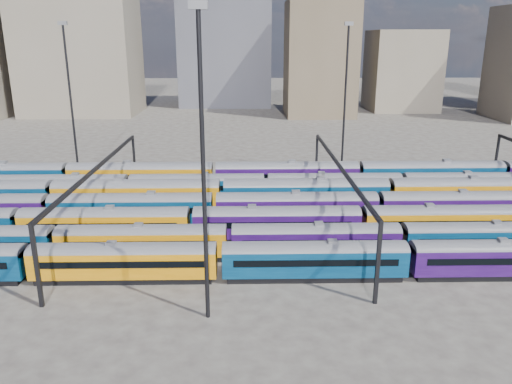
{
  "coord_description": "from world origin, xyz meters",
  "views": [
    {
      "loc": [
        -1.6,
        -60.07,
        23.0
      ],
      "look_at": [
        -0.32,
        4.77,
        3.0
      ],
      "focal_mm": 35.0,
      "sensor_mm": 36.0,
      "label": 1
    }
  ],
  "objects_px": {
    "rake_1": "(142,238)",
    "rake_2": "(362,219)",
    "rake_0": "(409,255)",
    "mast_2": "(203,159)"
  },
  "relations": [
    {
      "from": "rake_1",
      "to": "mast_2",
      "type": "relative_size",
      "value": 3.64
    },
    {
      "from": "rake_1",
      "to": "rake_2",
      "type": "bearing_deg",
      "value": 11.37
    },
    {
      "from": "rake_0",
      "to": "rake_1",
      "type": "xyz_separation_m",
      "value": [
        -27.36,
        5.0,
        -0.0
      ]
    },
    {
      "from": "rake_0",
      "to": "rake_1",
      "type": "relative_size",
      "value": 1.2
    },
    {
      "from": "rake_2",
      "to": "mast_2",
      "type": "xyz_separation_m",
      "value": [
        -16.98,
        -17.0,
        11.38
      ]
    },
    {
      "from": "rake_0",
      "to": "rake_2",
      "type": "relative_size",
      "value": 0.93
    },
    {
      "from": "rake_2",
      "to": "mast_2",
      "type": "bearing_deg",
      "value": -134.96
    },
    {
      "from": "rake_0",
      "to": "rake_1",
      "type": "bearing_deg",
      "value": 169.64
    },
    {
      "from": "rake_1",
      "to": "mast_2",
      "type": "xyz_separation_m",
      "value": [
        7.89,
        -12.0,
        11.56
      ]
    },
    {
      "from": "rake_1",
      "to": "rake_2",
      "type": "height_order",
      "value": "rake_2"
    }
  ]
}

